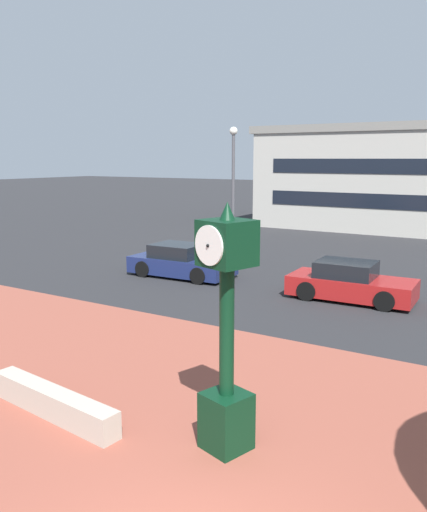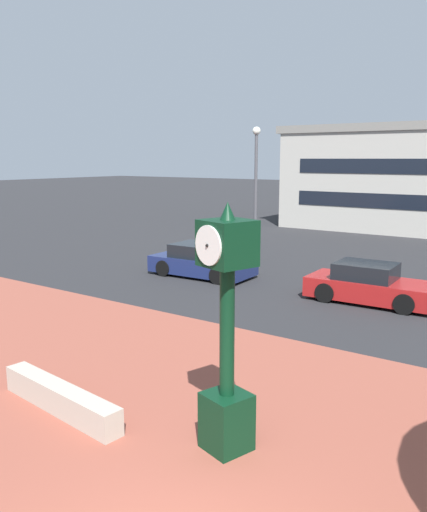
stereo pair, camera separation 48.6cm
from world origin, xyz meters
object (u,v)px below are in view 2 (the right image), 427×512
Objects in this scene: car_street_near at (370,285)px; car_street_far at (201,262)px; street_clock at (227,337)px; street_lamp_post at (256,179)px.

car_street_far is (-6.83, 0.03, 0.00)m from car_street_near.
street_clock is 0.67× the size of street_lamp_post.
street_lamp_post is at bearing 176.69° from car_street_far.
car_street_far is at bearing -91.99° from car_street_near.
street_clock is 12.89m from car_street_far.
car_street_near and car_street_far have the same top height.
car_street_near is at bearing 113.24° from street_clock.
car_street_near is (-1.09, 10.05, -1.31)m from street_clock.
street_lamp_post is (-7.84, 14.15, 1.83)m from street_clock.
car_street_far is (-7.92, 10.08, -1.31)m from street_clock.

